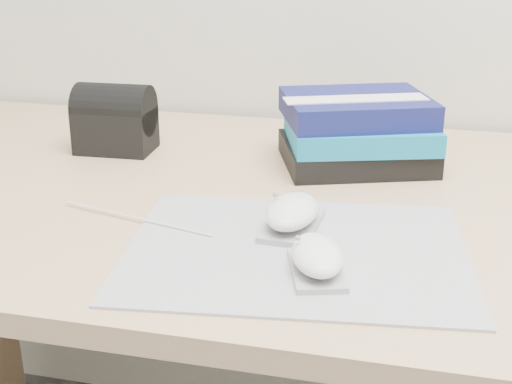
% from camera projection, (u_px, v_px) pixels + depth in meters
% --- Properties ---
extents(desk, '(1.60, 0.80, 0.73)m').
position_uv_depth(desk, '(307.00, 313.00, 1.18)').
color(desk, tan).
rests_on(desk, ground).
extents(mousepad, '(0.44, 0.36, 0.00)m').
position_uv_depth(mousepad, '(296.00, 251.00, 0.85)').
color(mousepad, gray).
rests_on(mousepad, desk).
extents(mouse_rear, '(0.07, 0.12, 0.05)m').
position_uv_depth(mouse_rear, '(292.00, 213.00, 0.90)').
color(mouse_rear, gray).
rests_on(mouse_rear, mousepad).
extents(mouse_front, '(0.08, 0.11, 0.04)m').
position_uv_depth(mouse_front, '(317.00, 257.00, 0.79)').
color(mouse_front, '#97979A').
rests_on(mouse_front, mousepad).
extents(usb_cable, '(0.23, 0.06, 0.00)m').
position_uv_depth(usb_cable, '(135.00, 218.00, 0.94)').
color(usb_cable, silver).
rests_on(usb_cable, mousepad).
extents(book_stack, '(0.28, 0.25, 0.11)m').
position_uv_depth(book_stack, '(357.00, 131.00, 1.14)').
color(book_stack, black).
rests_on(book_stack, desk).
extents(pouch, '(0.13, 0.09, 0.12)m').
position_uv_depth(pouch, '(115.00, 119.00, 1.21)').
color(pouch, black).
rests_on(pouch, desk).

